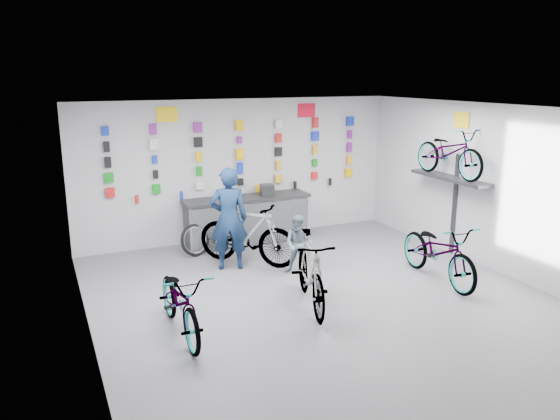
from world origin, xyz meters
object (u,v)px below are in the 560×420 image
counter (247,220)px  clerk (229,219)px  bike_left (180,301)px  bike_service (247,233)px  customer (299,245)px  bike_right (439,251)px  bike_center (311,271)px

counter → clerk: bearing=-122.9°
bike_left → bike_service: bike_service is taller
counter → clerk: 1.67m
clerk → bike_left: bearing=72.3°
customer → bike_left: bearing=-112.5°
bike_right → bike_service: (-2.71, 2.16, 0.07)m
bike_right → bike_service: bearing=145.7°
bike_right → counter: bearing=127.2°
bike_center → bike_right: size_ratio=0.94×
bike_center → bike_service: 2.24m
bike_left → clerk: size_ratio=0.98×
bike_center → customer: (0.48, 1.38, -0.03)m
bike_center → bike_service: bike_service is taller
bike_right → clerk: bearing=150.4°
counter → bike_center: 3.51m
bike_service → customer: 1.08m
counter → customer: 2.12m
bike_right → customer: size_ratio=1.88×
bike_left → bike_center: 2.05m
counter → customer: customer is taller
counter → customer: size_ratio=2.49×
bike_center → customer: size_ratio=1.77×
bike_center → clerk: (-0.56, 2.15, 0.37)m
bike_center → clerk: bearing=120.8°
bike_left → bike_service: 2.98m
counter → bike_right: bike_right is taller
counter → customer: (0.17, -2.12, 0.06)m
counter → bike_service: bearing=-111.0°
counter → bike_right: bearing=-57.0°
counter → clerk: clerk is taller
bike_center → bike_right: (2.53, 0.07, -0.04)m
customer → counter: bearing=132.0°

